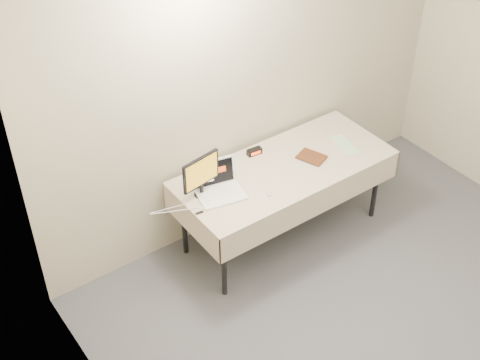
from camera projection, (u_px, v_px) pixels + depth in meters
back_wall at (253, 79)px, 5.42m from camera, size 4.00×0.10×2.70m
table at (285, 173)px, 5.55m from camera, size 1.86×0.81×0.74m
laptop at (218, 186)px, 5.22m from camera, size 0.41×0.36×0.25m
monitor at (201, 173)px, 5.10m from camera, size 0.35×0.14×0.36m
book at (307, 152)px, 5.48m from camera, size 0.16×0.08×0.22m
alarm_clock at (254, 152)px, 5.63m from camera, size 0.13×0.07×0.05m
clicker at (269, 193)px, 5.23m from camera, size 0.06×0.09×0.02m
paper_form at (344, 145)px, 5.76m from camera, size 0.17×0.32×0.00m
usb_dongle at (199, 213)px, 5.05m from camera, size 0.06×0.03×0.01m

